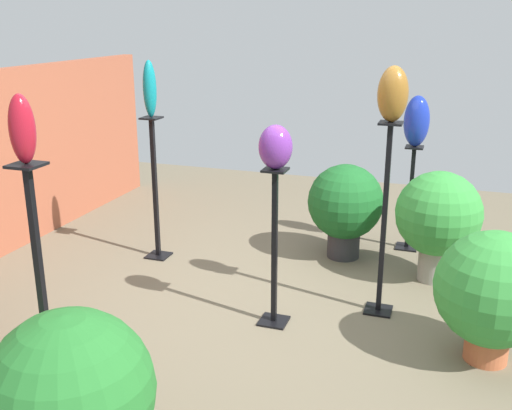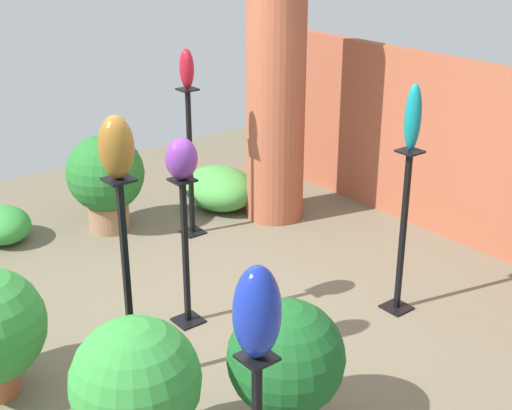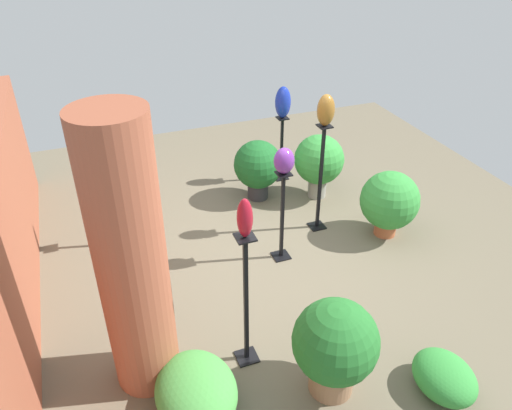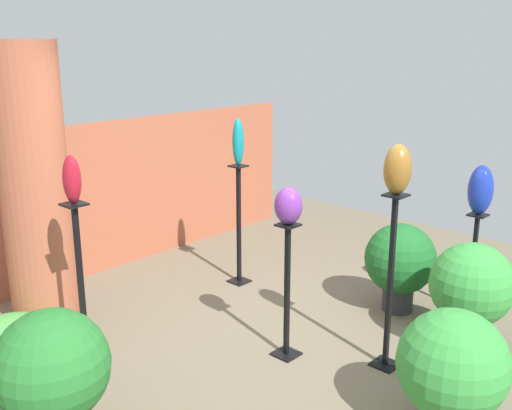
{
  "view_description": "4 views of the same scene",
  "coord_description": "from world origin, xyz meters",
  "px_view_note": "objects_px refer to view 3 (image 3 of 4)",
  "views": [
    {
      "loc": [
        -3.84,
        -1.23,
        2.12
      ],
      "look_at": [
        -0.2,
        0.01,
        0.9
      ],
      "focal_mm": 42.0,
      "sensor_mm": 36.0,
      "label": 1
    },
    {
      "loc": [
        3.82,
        -2.57,
        2.86
      ],
      "look_at": [
        0.12,
        0.36,
        0.91
      ],
      "focal_mm": 50.0,
      "sensor_mm": 36.0,
      "label": 2
    },
    {
      "loc": [
        -4.49,
        1.88,
        3.73
      ],
      "look_at": [
        -0.28,
        0.28,
        0.91
      ],
      "focal_mm": 35.0,
      "sensor_mm": 36.0,
      "label": 3
    },
    {
      "loc": [
        -3.58,
        -2.96,
        2.55
      ],
      "look_at": [
        0.01,
        0.37,
        1.18
      ],
      "focal_mm": 42.0,
      "sensor_mm": 36.0,
      "label": 4
    }
  ],
  "objects_px": {
    "art_vase_cobalt": "(283,102)",
    "potted_plant_front_right": "(319,161)",
    "pedestal_ruby": "(246,307)",
    "art_vase_bronze": "(326,110)",
    "potted_plant_mid_left": "(335,345)",
    "art_vase_ruby": "(245,218)",
    "pedestal_bronze": "(320,183)",
    "potted_plant_front_left": "(390,201)",
    "pedestal_cobalt": "(281,152)",
    "pedestal_teal": "(149,201)",
    "art_vase_violet": "(284,161)",
    "potted_plant_walkway_edge": "(258,166)",
    "pedestal_violet": "(282,220)",
    "art_vase_teal": "(139,129)",
    "brick_pillar": "(131,263)"
  },
  "relations": [
    {
      "from": "art_vase_cobalt",
      "to": "potted_plant_front_right",
      "type": "relative_size",
      "value": 0.49
    },
    {
      "from": "pedestal_ruby",
      "to": "art_vase_bronze",
      "type": "distance_m",
      "value": 2.55
    },
    {
      "from": "potted_plant_mid_left",
      "to": "art_vase_ruby",
      "type": "bearing_deg",
      "value": 45.16
    },
    {
      "from": "pedestal_bronze",
      "to": "pedestal_ruby",
      "type": "bearing_deg",
      "value": 137.11
    },
    {
      "from": "potted_plant_front_left",
      "to": "pedestal_cobalt",
      "type": "bearing_deg",
      "value": 19.94
    },
    {
      "from": "pedestal_teal",
      "to": "potted_plant_mid_left",
      "type": "xyz_separation_m",
      "value": [
        -2.73,
        -1.04,
        -0.06
      ]
    },
    {
      "from": "pedestal_teal",
      "to": "art_vase_ruby",
      "type": "height_order",
      "value": "art_vase_ruby"
    },
    {
      "from": "pedestal_bronze",
      "to": "art_vase_cobalt",
      "type": "relative_size",
      "value": 3.11
    },
    {
      "from": "art_vase_violet",
      "to": "potted_plant_front_left",
      "type": "relative_size",
      "value": 0.34
    },
    {
      "from": "pedestal_ruby",
      "to": "art_vase_bronze",
      "type": "xyz_separation_m",
      "value": [
        1.73,
        -1.61,
        0.97
      ]
    },
    {
      "from": "pedestal_bronze",
      "to": "art_vase_bronze",
      "type": "distance_m",
      "value": 0.96
    },
    {
      "from": "potted_plant_front_right",
      "to": "potted_plant_mid_left",
      "type": "bearing_deg",
      "value": 155.45
    },
    {
      "from": "potted_plant_front_right",
      "to": "art_vase_bronze",
      "type": "bearing_deg",
      "value": 153.67
    },
    {
      "from": "pedestal_bronze",
      "to": "potted_plant_front_left",
      "type": "xyz_separation_m",
      "value": [
        -0.45,
        -0.74,
        -0.17
      ]
    },
    {
      "from": "art_vase_bronze",
      "to": "potted_plant_front_right",
      "type": "xyz_separation_m",
      "value": [
        0.72,
        -0.35,
        -1.06
      ]
    },
    {
      "from": "pedestal_cobalt",
      "to": "potted_plant_mid_left",
      "type": "xyz_separation_m",
      "value": [
        -3.69,
        1.1,
        0.09
      ]
    },
    {
      "from": "art_vase_violet",
      "to": "potted_plant_walkway_edge",
      "type": "bearing_deg",
      "value": -9.58
    },
    {
      "from": "pedestal_violet",
      "to": "art_vase_teal",
      "type": "bearing_deg",
      "value": 58.45
    },
    {
      "from": "art_vase_bronze",
      "to": "potted_plant_front_right",
      "type": "height_order",
      "value": "art_vase_bronze"
    },
    {
      "from": "pedestal_violet",
      "to": "potted_plant_front_right",
      "type": "distance_m",
      "value": 1.54
    },
    {
      "from": "pedestal_ruby",
      "to": "art_vase_teal",
      "type": "bearing_deg",
      "value": 12.16
    },
    {
      "from": "art_vase_teal",
      "to": "art_vase_cobalt",
      "type": "xyz_separation_m",
      "value": [
        0.96,
        -2.15,
        -0.31
      ]
    },
    {
      "from": "potted_plant_front_left",
      "to": "art_vase_ruby",
      "type": "bearing_deg",
      "value": 118.52
    },
    {
      "from": "art_vase_bronze",
      "to": "art_vase_teal",
      "type": "bearing_deg",
      "value": 78.33
    },
    {
      "from": "pedestal_teal",
      "to": "pedestal_violet",
      "type": "xyz_separation_m",
      "value": [
        -0.85,
        -1.38,
        -0.07
      ]
    },
    {
      "from": "potted_plant_walkway_edge",
      "to": "pedestal_teal",
      "type": "bearing_deg",
      "value": 108.82
    },
    {
      "from": "brick_pillar",
      "to": "pedestal_bronze",
      "type": "distance_m",
      "value": 3.01
    },
    {
      "from": "pedestal_teal",
      "to": "pedestal_violet",
      "type": "bearing_deg",
      "value": -121.55
    },
    {
      "from": "pedestal_bronze",
      "to": "potted_plant_front_left",
      "type": "height_order",
      "value": "pedestal_bronze"
    },
    {
      "from": "pedestal_bronze",
      "to": "pedestal_violet",
      "type": "relative_size",
      "value": 1.25
    },
    {
      "from": "art_vase_bronze",
      "to": "pedestal_teal",
      "type": "bearing_deg",
      "value": 78.33
    },
    {
      "from": "pedestal_cobalt",
      "to": "art_vase_violet",
      "type": "xyz_separation_m",
      "value": [
        -1.81,
        0.77,
        0.85
      ]
    },
    {
      "from": "pedestal_violet",
      "to": "art_vase_violet",
      "type": "height_order",
      "value": "art_vase_violet"
    },
    {
      "from": "art_vase_cobalt",
      "to": "pedestal_ruby",
      "type": "bearing_deg",
      "value": 151.63
    },
    {
      "from": "pedestal_bronze",
      "to": "pedestal_violet",
      "type": "xyz_separation_m",
      "value": [
        -0.42,
        0.69,
        -0.14
      ]
    },
    {
      "from": "pedestal_cobalt",
      "to": "art_vase_ruby",
      "type": "bearing_deg",
      "value": 151.63
    },
    {
      "from": "potted_plant_front_right",
      "to": "pedestal_bronze",
      "type": "bearing_deg",
      "value": 153.67
    },
    {
      "from": "potted_plant_walkway_edge",
      "to": "potted_plant_front_right",
      "type": "height_order",
      "value": "potted_plant_front_right"
    },
    {
      "from": "potted_plant_front_left",
      "to": "pedestal_bronze",
      "type": "bearing_deg",
      "value": 58.81
    },
    {
      "from": "art_vase_violet",
      "to": "art_vase_teal",
      "type": "bearing_deg",
      "value": 58.45
    },
    {
      "from": "pedestal_violet",
      "to": "potted_plant_front_left",
      "type": "xyz_separation_m",
      "value": [
        -0.03,
        -1.44,
        -0.04
      ]
    },
    {
      "from": "art_vase_ruby",
      "to": "potted_plant_front_left",
      "type": "bearing_deg",
      "value": -61.48
    },
    {
      "from": "brick_pillar",
      "to": "art_vase_violet",
      "type": "distance_m",
      "value": 2.14
    },
    {
      "from": "pedestal_bronze",
      "to": "potted_plant_walkway_edge",
      "type": "height_order",
      "value": "pedestal_bronze"
    },
    {
      "from": "pedestal_cobalt",
      "to": "art_vase_bronze",
      "type": "xyz_separation_m",
      "value": [
        -1.39,
        0.08,
        1.17
      ]
    },
    {
      "from": "pedestal_teal",
      "to": "potted_plant_walkway_edge",
      "type": "relative_size",
      "value": 1.49
    },
    {
      "from": "potted_plant_mid_left",
      "to": "potted_plant_front_right",
      "type": "bearing_deg",
      "value": -24.55
    },
    {
      "from": "potted_plant_front_right",
      "to": "art_vase_ruby",
      "type": "bearing_deg",
      "value": 141.27
    },
    {
      "from": "potted_plant_walkway_edge",
      "to": "art_vase_violet",
      "type": "bearing_deg",
      "value": 170.42
    },
    {
      "from": "pedestal_bronze",
      "to": "potted_plant_walkway_edge",
      "type": "relative_size",
      "value": 1.65
    }
  ]
}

